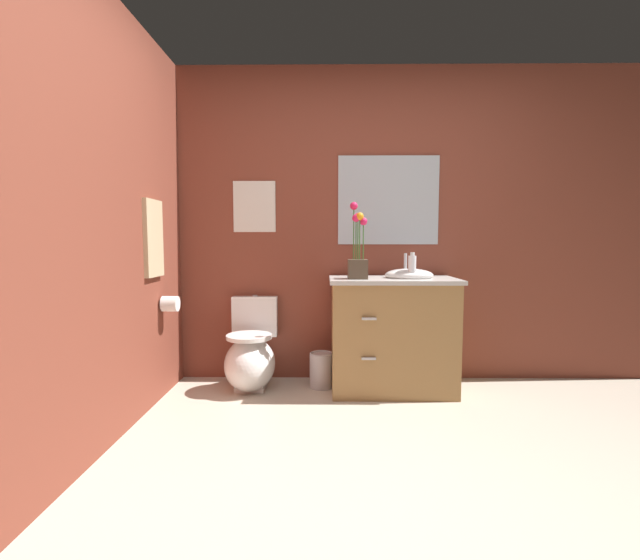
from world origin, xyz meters
name	(u,v)px	position (x,y,z in m)	size (l,w,h in m)	color
ground_plane	(399,500)	(0.00, 0.00, 0.00)	(9.99, 9.99, 0.00)	beige
wall_back	(390,226)	(0.20, 1.79, 1.25)	(4.66, 0.05, 2.50)	brown
wall_left	(100,218)	(-1.52, 0.53, 1.25)	(0.05, 4.93, 2.50)	brown
toilet	(251,357)	(-0.89, 1.49, 0.24)	(0.38, 0.59, 0.69)	white
vanity_cabinet	(392,333)	(0.18, 1.46, 0.44)	(0.94, 0.56, 1.03)	#9E7242
flower_vase	(358,256)	(-0.09, 1.38, 1.02)	(0.14, 0.14, 0.55)	#4C3D2D
soap_bottle	(412,267)	(0.31, 1.38, 0.94)	(0.06, 0.06, 0.19)	white
trash_bin	(321,370)	(-0.35, 1.52, 0.14)	(0.18, 0.18, 0.27)	#B7B7BC
wall_poster	(254,207)	(-0.89, 1.75, 1.40)	(0.34, 0.01, 0.40)	silver
wall_mirror	(388,200)	(0.18, 1.75, 1.45)	(0.80, 0.01, 0.70)	#B2BCC6
hanging_towel	(154,238)	(-1.48, 1.16, 1.14)	(0.03, 0.28, 0.52)	tan
toilet_paper_roll	(170,304)	(-1.43, 1.29, 0.68)	(0.11, 0.11, 0.11)	white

